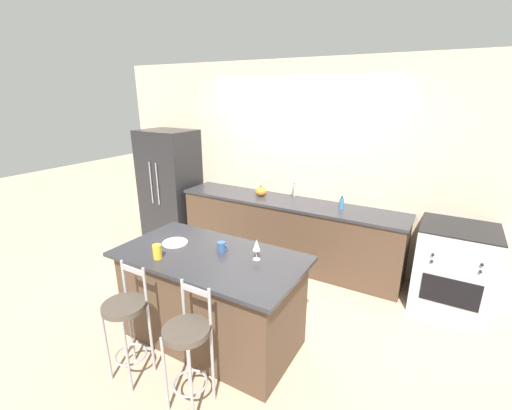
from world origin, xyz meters
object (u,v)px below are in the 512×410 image
coffee_mug (222,247)px  tumbler_cup (157,252)px  oven_range (453,267)px  pumpkin_decoration (261,191)px  wine_glass (257,245)px  bar_stool_near (127,318)px  refrigerator (171,184)px  dinner_plate (175,242)px  soap_bottle (342,204)px  bar_stool_far (188,344)px

coffee_mug → tumbler_cup: 0.57m
oven_range → tumbler_cup: size_ratio=7.24×
coffee_mug → pumpkin_decoration: (-0.56, 1.72, 0.01)m
wine_glass → tumbler_cup: 0.87m
oven_range → tumbler_cup: bearing=-138.2°
bar_stool_near → pumpkin_decoration: 2.58m
refrigerator → tumbler_cup: refrigerator is taller
oven_range → dinner_plate: oven_range is taller
refrigerator → pumpkin_decoration: size_ratio=10.89×
oven_range → soap_bottle: 1.39m
refrigerator → wine_glass: 3.05m
wine_glass → tumbler_cup: wine_glass is taller
refrigerator → coffee_mug: bearing=-37.0°
coffee_mug → pumpkin_decoration: bearing=107.9°
bar_stool_far → coffee_mug: (-0.25, 0.80, 0.39)m
dinner_plate → pumpkin_decoration: pumpkin_decoration is taller
soap_bottle → bar_stool_near: bearing=-110.6°
bar_stool_near → pumpkin_decoration: (-0.19, 2.54, 0.40)m
refrigerator → bar_stool_far: 3.49m
bar_stool_far → wine_glass: size_ratio=5.27×
bar_stool_far → refrigerator: bearing=135.0°
bar_stool_far → tumbler_cup: 0.87m
bar_stool_far → wine_glass: 0.95m
refrigerator → soap_bottle: (2.80, 0.07, 0.10)m
bar_stool_far → soap_bottle: (0.34, 2.53, 0.41)m
bar_stool_far → wine_glass: bearing=82.9°
bar_stool_near → wine_glass: 1.20m
bar_stool_near → dinner_plate: 0.82m
oven_range → pumpkin_decoration: pumpkin_decoration is taller
wine_glass → pumpkin_decoration: wine_glass is taller
dinner_plate → coffee_mug: 0.50m
bar_stool_near → pumpkin_decoration: size_ratio=6.27×
oven_range → soap_bottle: bearing=176.3°
wine_glass → soap_bottle: 1.73m
coffee_mug → refrigerator: bearing=143.0°
tumbler_cup → pumpkin_decoration: size_ratio=0.82×
coffee_mug → soap_bottle: soap_bottle is taller
oven_range → dinner_plate: bearing=-143.9°
bar_stool_near → soap_bottle: (0.96, 2.55, 0.41)m
soap_bottle → refrigerator: bearing=-178.6°
refrigerator → bar_stool_near: 3.10m
oven_range → wine_glass: size_ratio=5.01×
bar_stool_far → dinner_plate: (-0.75, 0.71, 0.35)m
refrigerator → coffee_mug: size_ratio=15.88×
bar_stool_far → wine_glass: wine_glass is taller
pumpkin_decoration → refrigerator: bearing=-178.0°
oven_range → bar_stool_near: size_ratio=0.95×
bar_stool_far → pumpkin_decoration: bearing=107.8°
pumpkin_decoration → soap_bottle: size_ratio=0.97×
oven_range → bar_stool_near: bearing=-132.5°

